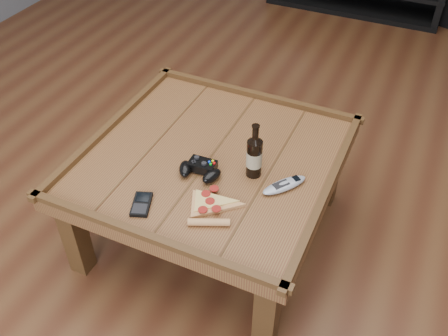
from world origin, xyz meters
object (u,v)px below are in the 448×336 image
at_px(pizza_slice, 210,206).
at_px(smartphone, 141,204).
at_px(beer_bottle, 254,155).
at_px(game_controller, 200,169).
at_px(remote_control, 284,185).
at_px(coffee_table, 211,167).

distance_m(pizza_slice, smartphone, 0.25).
height_order(beer_bottle, pizza_slice, beer_bottle).
height_order(game_controller, smartphone, game_controller).
distance_m(smartphone, remote_control, 0.54).
xyz_separation_m(pizza_slice, remote_control, (0.21, 0.21, 0.00)).
height_order(beer_bottle, game_controller, beer_bottle).
distance_m(beer_bottle, game_controller, 0.22).
bearing_deg(beer_bottle, smartphone, -132.77).
height_order(coffee_table, game_controller, game_controller).
xyz_separation_m(coffee_table, smartphone, (-0.11, -0.36, 0.07)).
bearing_deg(pizza_slice, beer_bottle, 48.78).
bearing_deg(coffee_table, smartphone, -106.93).
relative_size(game_controller, remote_control, 1.01).
height_order(coffee_table, smartphone, coffee_table).
distance_m(game_controller, remote_control, 0.33).
distance_m(beer_bottle, smartphone, 0.46).
xyz_separation_m(pizza_slice, smartphone, (-0.23, -0.10, -0.00)).
height_order(beer_bottle, smartphone, beer_bottle).
xyz_separation_m(beer_bottle, remote_control, (0.14, -0.02, -0.08)).
bearing_deg(remote_control, pizza_slice, -98.28).
height_order(game_controller, pizza_slice, game_controller).
relative_size(game_controller, pizza_slice, 0.62).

